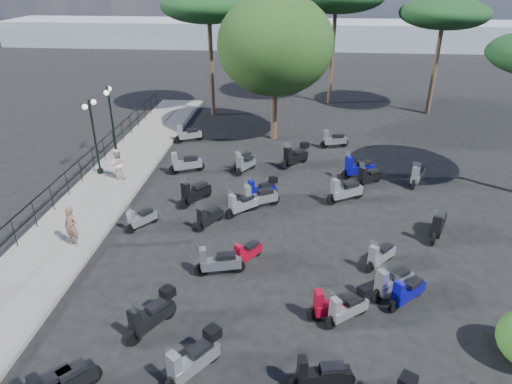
# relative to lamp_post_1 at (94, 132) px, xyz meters

# --- Properties ---
(ground) EXTENTS (120.00, 120.00, 0.00)m
(ground) POSITION_rel_lamp_post_1_xyz_m (7.36, -4.51, -2.22)
(ground) COLOR black
(ground) RESTS_ON ground
(sidewalk) EXTENTS (3.00, 30.00, 0.15)m
(sidewalk) POSITION_rel_lamp_post_1_xyz_m (0.86, -1.51, -2.15)
(sidewalk) COLOR slate
(sidewalk) RESTS_ON ground
(railing) EXTENTS (0.04, 26.04, 1.10)m
(railing) POSITION_rel_lamp_post_1_xyz_m (-0.44, -1.71, -1.32)
(railing) COLOR black
(railing) RESTS_ON sidewalk
(lamp_post_1) EXTENTS (0.31, 1.07, 3.63)m
(lamp_post_1) POSITION_rel_lamp_post_1_xyz_m (0.00, 0.00, 0.00)
(lamp_post_1) COLOR black
(lamp_post_1) RESTS_ON sidewalk
(lamp_post_2) EXTENTS (0.45, 1.07, 3.70)m
(lamp_post_2) POSITION_rel_lamp_post_1_xyz_m (-0.01, 2.26, 0.04)
(lamp_post_2) COLOR black
(lamp_post_2) RESTS_ON sidewalk
(woman) EXTENTS (0.64, 0.52, 1.52)m
(woman) POSITION_rel_lamp_post_1_xyz_m (1.58, -6.24, -1.31)
(woman) COLOR brown
(woman) RESTS_ON sidewalk
(pedestrian_far) EXTENTS (0.86, 0.76, 1.47)m
(pedestrian_far) POSITION_rel_lamp_post_1_xyz_m (1.13, -0.52, -1.33)
(pedestrian_far) COLOR beige
(pedestrian_far) RESTS_ON sidewalk
(scooter_1) EXTENTS (1.09, 1.58, 1.41)m
(scooter_1) POSITION_rel_lamp_post_1_xyz_m (5.60, -10.02, -1.69)
(scooter_1) COLOR black
(scooter_1) RESTS_ON ground
(scooter_2) EXTENTS (0.97, 1.26, 1.19)m
(scooter_2) POSITION_rel_lamp_post_1_xyz_m (3.56, -4.63, -1.81)
(scooter_2) COLOR black
(scooter_2) RESTS_ON ground
(scooter_3) EXTENTS (1.13, 1.57, 1.44)m
(scooter_3) POSITION_rel_lamp_post_1_xyz_m (5.19, -2.39, -1.72)
(scooter_3) COLOR black
(scooter_3) RESTS_ON ground
(scooter_4) EXTENTS (1.67, 0.95, 1.43)m
(scooter_4) POSITION_rel_lamp_post_1_xyz_m (4.06, 0.71, -1.73)
(scooter_4) COLOR black
(scooter_4) RESTS_ON ground
(scooter_5) EXTENTS (1.56, 0.93, 1.35)m
(scooter_5) POSITION_rel_lamp_post_1_xyz_m (3.22, 5.05, -1.75)
(scooter_5) COLOR black
(scooter_5) RESTS_ON ground
(scooter_6) EXTENTS (1.24, 1.54, 1.44)m
(scooter_6) POSITION_rel_lamp_post_1_xyz_m (7.09, -11.48, -1.68)
(scooter_6) COLOR black
(scooter_6) RESTS_ON ground
(scooter_7) EXTENTS (1.67, 0.68, 1.35)m
(scooter_7) POSITION_rel_lamp_post_1_xyz_m (7.01, -7.30, -1.75)
(scooter_7) COLOR black
(scooter_7) RESTS_ON ground
(scooter_8) EXTENTS (0.90, 1.32, 1.20)m
(scooter_8) POSITION_rel_lamp_post_1_xyz_m (6.14, -4.26, -1.81)
(scooter_8) COLOR black
(scooter_8) RESTS_ON ground
(scooter_9) EXTENTS (1.66, 1.02, 1.45)m
(scooter_9) POSITION_rel_lamp_post_1_xyz_m (7.95, -2.60, -1.72)
(scooter_9) COLOR black
(scooter_9) RESTS_ON ground
(scooter_10) EXTENTS (1.40, 0.95, 1.24)m
(scooter_10) POSITION_rel_lamp_post_1_xyz_m (8.00, -1.74, -1.75)
(scooter_10) COLOR black
(scooter_10) RESTS_ON ground
(scooter_11) EXTENTS (0.91, 1.36, 1.22)m
(scooter_11) POSITION_rel_lamp_post_1_xyz_m (6.80, 1.61, -1.80)
(scooter_11) COLOR black
(scooter_11) RESTS_ON ground
(scooter_12) EXTENTS (1.62, 0.58, 1.30)m
(scooter_12) POSITION_rel_lamp_post_1_xyz_m (10.20, -11.60, -1.77)
(scooter_12) COLOR black
(scooter_12) RESTS_ON ground
(scooter_13) EXTENTS (1.36, 1.10, 1.28)m
(scooter_13) POSITION_rel_lamp_post_1_xyz_m (11.06, -9.16, -1.74)
(scooter_13) COLOR black
(scooter_13) RESTS_ON ground
(scooter_14) EXTENTS (0.93, 1.27, 1.18)m
(scooter_14) POSITION_rel_lamp_post_1_xyz_m (7.88, -6.58, -1.81)
(scooter_14) COLOR black
(scooter_14) RESTS_ON ground
(scooter_15) EXTENTS (1.28, 1.19, 1.31)m
(scooter_15) POSITION_rel_lamp_post_1_xyz_m (7.30, -3.19, -1.77)
(scooter_15) COLOR black
(scooter_15) RESTS_ON ground
(scooter_16) EXTENTS (0.92, 1.43, 1.27)m
(scooter_16) POSITION_rel_lamp_post_1_xyz_m (6.97, 1.05, -1.78)
(scooter_16) COLOR black
(scooter_16) RESTS_ON ground
(scooter_17) EXTENTS (1.37, 1.44, 1.45)m
(scooter_17) POSITION_rel_lamp_post_1_xyz_m (9.42, 2.11, -1.68)
(scooter_17) COLOR black
(scooter_17) RESTS_ON ground
(scooter_19) EXTENTS (1.64, 0.70, 1.33)m
(scooter_19) POSITION_rel_lamp_post_1_xyz_m (10.65, -9.11, -1.76)
(scooter_19) COLOR black
(scooter_19) RESTS_ON ground
(scooter_20) EXTENTS (1.13, 1.18, 1.23)m
(scooter_20) POSITION_rel_lamp_post_1_xyz_m (12.39, -6.35, -1.80)
(scooter_20) COLOR black
(scooter_20) RESTS_ON ground
(scooter_21) EXTENTS (1.66, 1.08, 1.48)m
(scooter_21) POSITION_rel_lamp_post_1_xyz_m (11.58, -1.70, -1.71)
(scooter_21) COLOR black
(scooter_21) RESTS_ON ground
(scooter_22) EXTENTS (1.30, 1.11, 1.28)m
(scooter_22) POSITION_rel_lamp_post_1_xyz_m (12.82, 0.08, -1.78)
(scooter_22) COLOR black
(scooter_22) RESTS_ON ground
(scooter_23) EXTENTS (1.77, 0.93, 1.48)m
(scooter_23) POSITION_rel_lamp_post_1_xyz_m (12.42, 0.85, -1.71)
(scooter_23) COLOR black
(scooter_23) RESTS_ON ground
(scooter_25) EXTENTS (1.26, 1.19, 1.30)m
(scooter_25) POSITION_rel_lamp_post_1_xyz_m (12.87, -8.27, -1.77)
(scooter_25) COLOR black
(scooter_25) RESTS_ON ground
(scooter_26) EXTENTS (1.48, 1.18, 1.42)m
(scooter_26) POSITION_rel_lamp_post_1_xyz_m (12.50, -7.90, -1.73)
(scooter_26) COLOR black
(scooter_26) RESTS_ON ground
(scooter_27) EXTENTS (0.96, 1.74, 1.47)m
(scooter_27) POSITION_rel_lamp_post_1_xyz_m (14.81, -4.26, -1.71)
(scooter_27) COLOR black
(scooter_27) RESTS_ON ground
(scooter_28) EXTENTS (0.91, 1.56, 1.34)m
(scooter_28) POSITION_rel_lamp_post_1_xyz_m (15.08, 0.37, -1.76)
(scooter_28) COLOR black
(scooter_28) RESTS_ON ground
(scooter_29) EXTENTS (1.61, 0.73, 1.31)m
(scooter_29) POSITION_rel_lamp_post_1_xyz_m (11.52, 4.88, -1.77)
(scooter_29) COLOR black
(scooter_29) RESTS_ON ground
(broadleaf_tree) EXTENTS (6.38, 6.38, 8.06)m
(broadleaf_tree) POSITION_rel_lamp_post_1_xyz_m (8.09, 6.09, 3.12)
(broadleaf_tree) COLOR #38281E
(broadleaf_tree) RESTS_ON ground
(pine_1) EXTENTS (5.64, 5.64, 7.48)m
(pine_1) POSITION_rel_lamp_post_1_xyz_m (18.43, 12.18, 4.24)
(pine_1) COLOR #38281E
(pine_1) RESTS_ON ground
(pine_2) EXTENTS (5.97, 5.97, 7.99)m
(pine_2) POSITION_rel_lamp_post_1_xyz_m (3.71, 10.50, 4.70)
(pine_2) COLOR #38281E
(pine_2) RESTS_ON ground
(distant_hills) EXTENTS (70.00, 8.00, 3.00)m
(distant_hills) POSITION_rel_lamp_post_1_xyz_m (7.36, 40.49, -0.72)
(distant_hills) COLOR gray
(distant_hills) RESTS_ON ground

